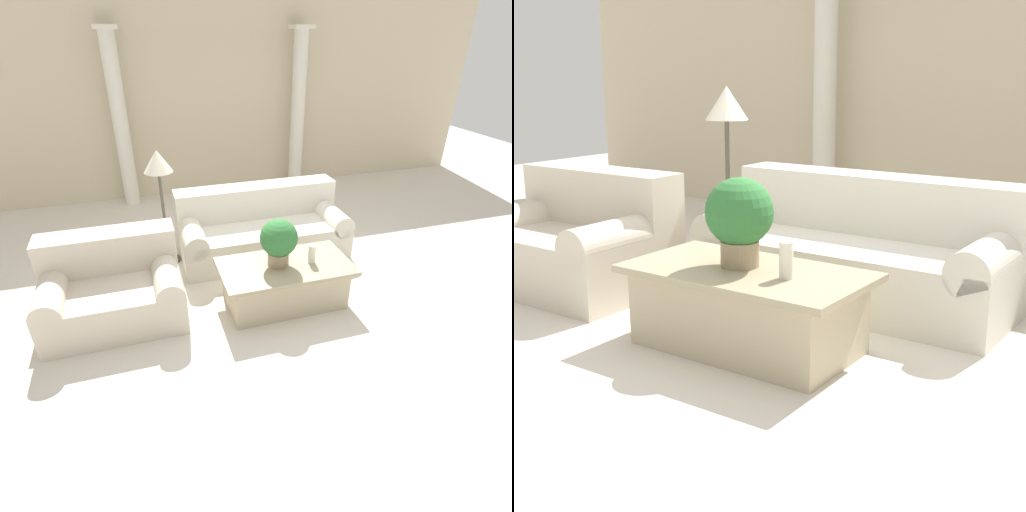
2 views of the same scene
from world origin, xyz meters
The scene contains 10 objects.
ground_plane centered at (0.00, 0.00, 0.00)m, with size 16.00×16.00×0.00m, color silver.
wall_back centered at (0.00, 3.24, 1.60)m, with size 10.00×0.06×3.20m.
sofa_long centered at (0.11, 0.72, 0.33)m, with size 2.12×0.94×0.84m.
loveseat centered at (-1.74, -0.15, 0.34)m, with size 1.35×0.94×0.84m.
coffee_table centered at (0.00, -0.44, 0.24)m, with size 1.38×0.73×0.47m.
potted_plant centered at (-0.07, -0.42, 0.76)m, with size 0.39×0.39×0.50m.
pillar_candle centered at (0.28, -0.48, 0.57)m, with size 0.08×0.08×0.20m.
floor_lamp centered at (-1.10, 0.81, 1.17)m, with size 0.33×0.33×1.43m.
column_left centered at (-1.47, 2.93, 1.35)m, with size 0.33×0.33×2.65m.
column_right centered at (1.47, 2.93, 1.35)m, with size 0.33×0.33×2.65m.
Camera 1 is at (-1.32, -3.75, 2.62)m, focal length 28.00 mm.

